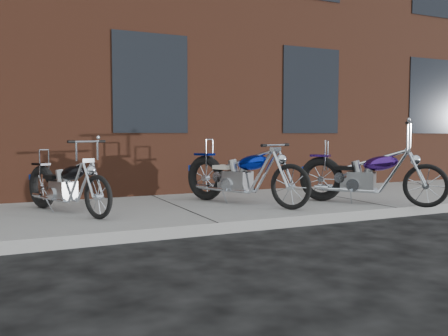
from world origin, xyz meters
name	(u,v)px	position (x,y,z in m)	size (l,w,h in m)	color
ground	(218,235)	(0.00, 0.00, 0.00)	(120.00, 120.00, 0.00)	black
sidewalk	(179,211)	(0.00, 1.50, 0.07)	(22.00, 3.00, 0.15)	gray
building_brick	(100,35)	(0.00, 8.00, 4.00)	(22.00, 10.00, 8.00)	#592C1C
chopper_purple	(367,178)	(2.86, 0.52, 0.57)	(1.53, 1.91, 1.31)	black
chopper_blue	(242,178)	(1.01, 1.33, 0.58)	(1.19, 2.18, 1.04)	black
chopper_third	(66,187)	(-1.66, 1.62, 0.52)	(0.96, 1.90, 1.04)	black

